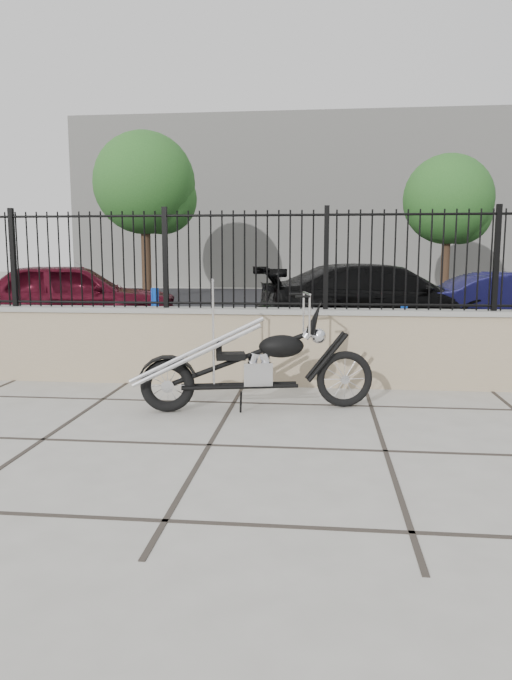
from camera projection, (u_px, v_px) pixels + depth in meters
The scene contains 12 objects.
ground_plane at pixel (209, 445), 5.23m from camera, with size 90.00×90.00×0.00m, color #99968E.
parking_lot at pixel (288, 310), 17.53m from camera, with size 30.00×30.00×0.00m, color black.
retaining_wall at pixel (245, 346), 7.62m from camera, with size 14.00×0.36×0.96m, color gray.
iron_fence at pixel (245, 260), 7.46m from camera, with size 14.00×0.08×1.20m, color black.
background_building at pixel (303, 206), 30.73m from camera, with size 22.00×6.00×8.00m, color beige.
chopper_motorcycle at pixel (253, 344), 6.31m from camera, with size 2.34×0.41×1.41m, color black, non-canonical shape.
car_red at pixel (73, 297), 12.59m from camera, with size 1.74×4.32×1.47m, color #480A17.
car_black at pixel (382, 300), 11.99m from camera, with size 2.01×4.94×1.43m, color black.
bollard_a at pixel (155, 320), 10.13m from camera, with size 0.13×0.13×1.06m, color #0C3BC1.
bollard_b at pixel (403, 333), 9.17m from camera, with size 0.10×0.10×0.87m, color blue.
tree_left at pixel (144, 178), 21.33m from camera, with size 3.58×3.58×6.04m.
tree_right at pixel (448, 195), 20.43m from camera, with size 3.01×3.01×5.09m.
Camera 1 is at (0.94, -4.97, 1.65)m, focal length 32.00 mm.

